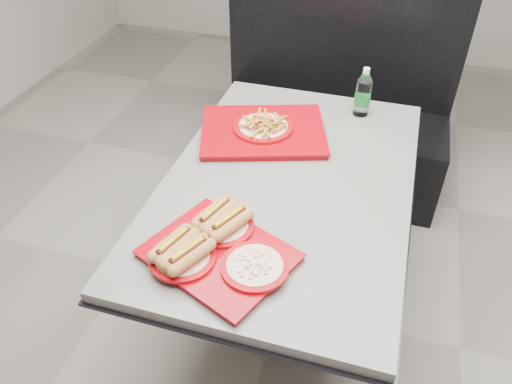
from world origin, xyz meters
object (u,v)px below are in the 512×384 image
(diner_table, at_px, (287,212))
(tray_near, at_px, (215,247))
(tray_far, at_px, (263,128))
(water_bottle, at_px, (363,95))
(booth_bench, at_px, (331,116))

(diner_table, bearing_deg, tray_near, -105.89)
(tray_far, height_order, water_bottle, water_bottle)
(tray_near, bearing_deg, tray_far, 94.14)
(tray_far, xyz_separation_m, water_bottle, (0.37, 0.29, 0.07))
(water_bottle, bearing_deg, tray_far, -142.00)
(diner_table, relative_size, booth_bench, 1.05)
(tray_near, xyz_separation_m, water_bottle, (0.32, 1.00, 0.06))
(booth_bench, xyz_separation_m, water_bottle, (0.19, -0.53, 0.44))
(tray_far, bearing_deg, diner_table, -56.75)
(diner_table, bearing_deg, booth_bench, 90.00)
(booth_bench, bearing_deg, water_bottle, -70.20)
(diner_table, xyz_separation_m, tray_far, (-0.18, 0.27, 0.19))
(booth_bench, height_order, tray_near, booth_bench)
(diner_table, height_order, booth_bench, booth_bench)
(tray_far, bearing_deg, booth_bench, 77.85)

